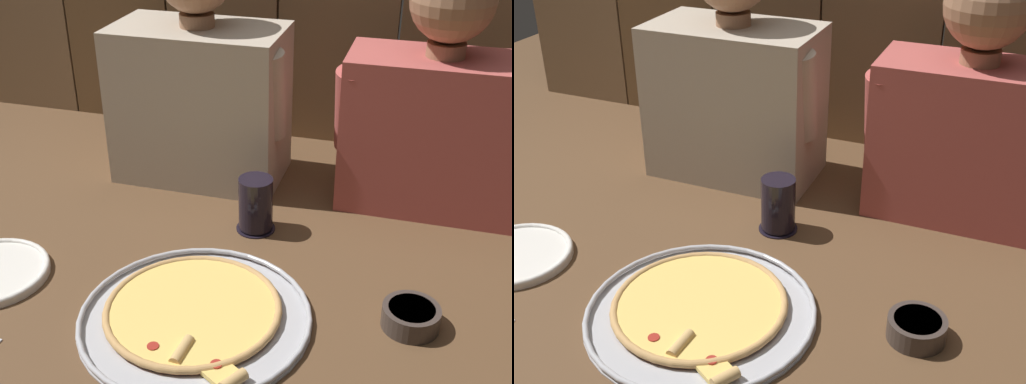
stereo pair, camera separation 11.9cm
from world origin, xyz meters
TOP-DOWN VIEW (x-y plane):
  - ground_plane at (0.00, 0.00)m, footprint 3.20×3.20m
  - pizza_tray at (-0.09, -0.06)m, footprint 0.41×0.41m
  - drinking_glass at (-0.07, 0.25)m, footprint 0.08×0.08m
  - dipping_bowl at (0.28, 0.02)m, footprint 0.10×0.10m
  - diner_left at (-0.27, 0.47)m, footprint 0.43×0.23m
  - diner_right at (0.27, 0.47)m, footprint 0.43×0.20m

SIDE VIEW (x-z plane):
  - ground_plane at x=0.00m, z-range 0.00..0.00m
  - pizza_tray at x=-0.09m, z-range 0.00..0.02m
  - dipping_bowl at x=0.28m, z-range 0.00..0.04m
  - drinking_glass at x=-0.07m, z-range 0.00..0.12m
  - diner_right at x=0.27m, z-range -0.03..0.53m
  - diner_left at x=-0.27m, z-range -0.04..0.54m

